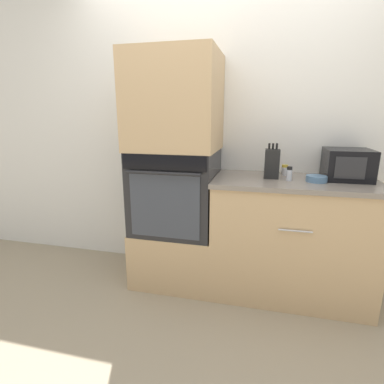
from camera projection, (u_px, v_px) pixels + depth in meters
name	position (u px, v px, depth m)	size (l,w,h in m)	color
ground_plane	(208.00, 302.00, 2.30)	(12.00, 12.00, 0.00)	gray
wall_back	(224.00, 132.00, 2.58)	(8.00, 0.05, 2.50)	silver
oven_cabinet_base	(177.00, 253.00, 2.60)	(0.67, 0.60, 0.46)	tan
wall_oven	(176.00, 190.00, 2.46)	(0.65, 0.64, 0.66)	black
oven_cabinet_upper	(175.00, 102.00, 2.29)	(0.67, 0.60, 0.73)	tan
counter_unit	(290.00, 238.00, 2.33)	(1.19, 0.63, 0.93)	tan
microwave	(347.00, 164.00, 2.20)	(0.32, 0.33, 0.22)	black
knife_block	(272.00, 164.00, 2.25)	(0.11, 0.11, 0.26)	black
bowl	(316.00, 179.00, 2.14)	(0.15, 0.15, 0.04)	#517599
condiment_jar_near	(275.00, 168.00, 2.43)	(0.06, 0.06, 0.10)	#427047
condiment_jar_mid	(289.00, 174.00, 2.17)	(0.04, 0.04, 0.10)	silver
condiment_jar_far	(285.00, 170.00, 2.36)	(0.05, 0.05, 0.08)	silver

